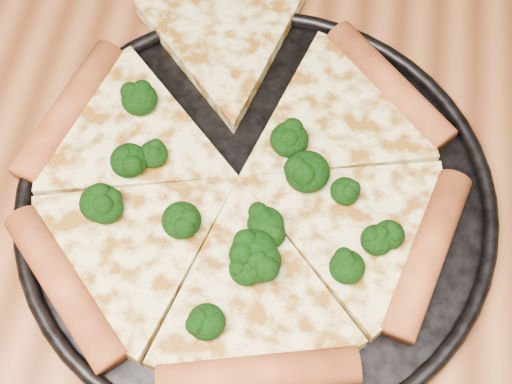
# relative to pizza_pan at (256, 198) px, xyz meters

# --- Properties ---
(pizza_pan) EXTENTS (0.34, 0.34, 0.02)m
(pizza_pan) POSITION_rel_pizza_pan_xyz_m (0.00, 0.00, 0.00)
(pizza_pan) COLOR black
(pizza_pan) RESTS_ON dining_table
(pizza) EXTENTS (0.33, 0.37, 0.02)m
(pizza) POSITION_rel_pizza_pan_xyz_m (-0.02, 0.02, 0.01)
(pizza) COLOR #F7EE97
(pizza) RESTS_ON pizza_pan
(broccoli_florets) EXTENTS (0.22, 0.18, 0.02)m
(broccoli_florets) POSITION_rel_pizza_pan_xyz_m (-0.01, -0.02, 0.02)
(broccoli_florets) COLOR black
(broccoli_florets) RESTS_ON pizza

